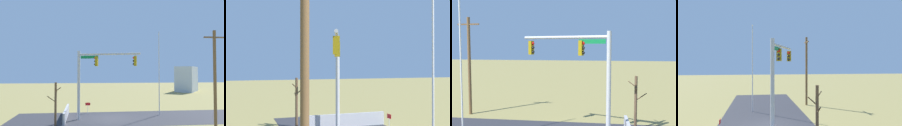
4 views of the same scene
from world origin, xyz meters
TOP-DOWN VIEW (x-y plane):
  - retaining_fence at (4.51, -0.66)m, footprint 0.20×6.82m
  - signal_mast at (1.74, 0.80)m, footprint 6.00×2.31m
  - flagpole at (-5.54, -1.24)m, footprint 0.10×0.10m
  - utility_pole at (-8.37, 5.24)m, footprint 1.90×0.26m
  - bare_tree at (5.22, 2.85)m, footprint 1.27×1.02m
  - open_sign at (2.25, -3.34)m, footprint 0.56×0.04m

SIDE VIEW (x-z plane):
  - retaining_fence at x=4.51m, z-range 0.00..1.03m
  - open_sign at x=2.25m, z-range 0.30..1.52m
  - bare_tree at x=5.22m, z-range 0.06..3.88m
  - utility_pole at x=-8.37m, z-range 0.17..8.48m
  - flagpole at x=-5.54m, z-range 0.00..9.22m
  - signal_mast at x=1.74m, z-range 1.31..8.15m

